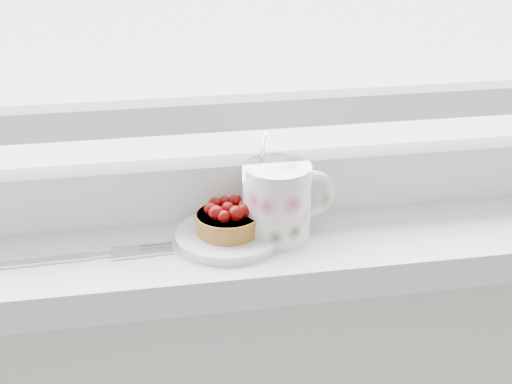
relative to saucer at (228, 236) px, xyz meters
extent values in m
cube|color=silver|center=(-0.01, 0.01, -0.03)|extent=(1.60, 0.20, 0.04)
cube|color=silver|center=(-0.01, 0.08, 0.03)|extent=(1.30, 0.05, 0.07)
cube|color=silver|center=(-0.01, 0.08, 0.12)|extent=(1.30, 0.04, 0.04)
cylinder|color=white|center=(0.00, 0.00, 0.00)|extent=(0.12, 0.12, 0.01)
cylinder|color=brown|center=(0.00, 0.00, 0.02)|extent=(0.07, 0.07, 0.02)
cylinder|color=brown|center=(0.00, 0.00, 0.03)|extent=(0.08, 0.08, 0.01)
sphere|color=#410000|center=(0.00, 0.00, 0.04)|extent=(0.02, 0.02, 0.02)
sphere|color=#410000|center=(0.02, 0.00, 0.04)|extent=(0.01, 0.01, 0.01)
sphere|color=#410000|center=(0.01, 0.02, 0.04)|extent=(0.02, 0.02, 0.02)
sphere|color=#410000|center=(0.00, 0.02, 0.04)|extent=(0.01, 0.01, 0.01)
sphere|color=#410000|center=(-0.01, 0.02, 0.04)|extent=(0.02, 0.02, 0.02)
sphere|color=#410000|center=(-0.02, 0.00, 0.04)|extent=(0.01, 0.01, 0.01)
sphere|color=#410000|center=(-0.01, -0.01, 0.04)|extent=(0.02, 0.02, 0.02)
sphere|color=#410000|center=(-0.01, -0.02, 0.04)|extent=(0.01, 0.01, 0.01)
sphere|color=#410000|center=(0.01, -0.02, 0.04)|extent=(0.02, 0.02, 0.02)
sphere|color=#410000|center=(0.02, -0.01, 0.04)|extent=(0.02, 0.02, 0.02)
cylinder|color=silver|center=(0.06, 0.00, 0.04)|extent=(0.09, 0.09, 0.09)
cylinder|color=black|center=(0.06, 0.00, 0.08)|extent=(0.07, 0.07, 0.01)
torus|color=silver|center=(0.10, 0.01, 0.04)|extent=(0.06, 0.02, 0.06)
cylinder|color=silver|center=(0.04, 0.02, 0.10)|extent=(0.01, 0.02, 0.06)
cube|color=silver|center=(-0.22, -0.01, 0.00)|extent=(0.12, 0.02, 0.00)
cube|color=silver|center=(-0.14, -0.01, 0.00)|extent=(0.02, 0.01, 0.00)
cube|color=silver|center=(-0.12, -0.01, 0.00)|extent=(0.03, 0.03, 0.00)
cube|color=silver|center=(-0.08, -0.02, 0.00)|extent=(0.04, 0.01, 0.00)
cube|color=silver|center=(-0.08, -0.01, 0.00)|extent=(0.04, 0.01, 0.00)
cube|color=silver|center=(-0.08, 0.00, 0.00)|extent=(0.04, 0.01, 0.00)
cube|color=silver|center=(-0.09, 0.00, 0.00)|extent=(0.04, 0.01, 0.00)
camera|label=1|loc=(-0.10, -0.73, 0.39)|focal=50.00mm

